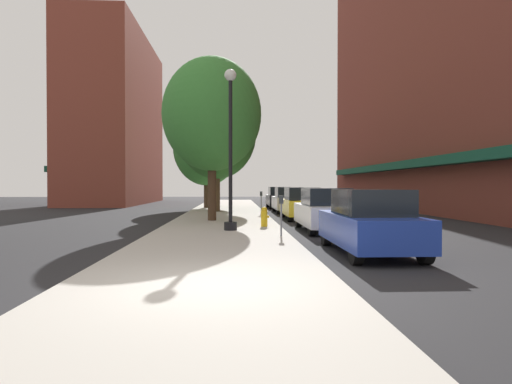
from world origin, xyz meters
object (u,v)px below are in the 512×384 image
object	(u,v)px
fire_hydrant	(264,217)
car_silver	(288,200)
lamppost	(230,146)
car_yellow	(301,204)
car_blue	(369,223)
tree_mid	(212,114)
car_black	(279,198)
tree_far	(217,134)
car_white	(325,210)
parking_meter_near	(261,200)
tree_near	(207,147)
parking_meter_far	(281,211)

from	to	relation	value
fire_hydrant	car_silver	world-z (taller)	car_silver
lamppost	car_yellow	distance (m)	7.89
car_blue	car_yellow	xyz separation A→B (m)	(0.00, 11.71, 0.00)
tree_mid	car_black	world-z (taller)	tree_mid
tree_mid	car_yellow	world-z (taller)	tree_mid
fire_hydrant	car_black	xyz separation A→B (m)	(2.27, 16.75, 0.29)
tree_far	fire_hydrant	bearing A→B (deg)	-77.61
car_yellow	car_white	bearing A→B (deg)	-88.60
parking_meter_near	car_black	bearing A→B (deg)	78.04
lamppost	car_yellow	xyz separation A→B (m)	(3.61, 6.60, -2.39)
car_blue	car_black	bearing A→B (deg)	87.86
lamppost	car_blue	distance (m)	6.70
car_white	tree_far	bearing A→B (deg)	111.16
tree_near	car_white	bearing A→B (deg)	-71.21
parking_meter_near	car_silver	distance (m)	3.87
car_blue	car_white	world-z (taller)	same
parking_meter_near	car_blue	size ratio (longest dim) A/B	0.30
parking_meter_far	tree_far	bearing A→B (deg)	100.73
parking_meter_far	tree_mid	world-z (taller)	tree_mid
lamppost	car_blue	xyz separation A→B (m)	(3.61, -5.11, -2.39)
car_white	car_silver	world-z (taller)	same
parking_meter_near	car_silver	bearing A→B (deg)	59.76
parking_meter_near	tree_mid	bearing A→B (deg)	-121.30
tree_mid	tree_far	distance (m)	7.21
car_yellow	tree_far	bearing A→B (deg)	132.30
tree_far	car_black	xyz separation A→B (m)	(4.58, 6.24, -4.23)
car_black	car_yellow	bearing A→B (deg)	-89.31
tree_mid	car_black	bearing A→B (deg)	71.40
parking_meter_far	car_white	world-z (taller)	car_white
tree_near	car_yellow	distance (m)	12.22
tree_mid	car_blue	size ratio (longest dim) A/B	1.78
tree_near	parking_meter_near	bearing A→B (deg)	-65.55
tree_near	car_white	world-z (taller)	tree_near
parking_meter_far	car_yellow	world-z (taller)	car_yellow
tree_near	tree_far	world-z (taller)	tree_far
parking_meter_near	car_yellow	bearing A→B (deg)	-49.97
car_blue	car_silver	size ratio (longest dim) A/B	1.00
tree_mid	car_yellow	xyz separation A→B (m)	(4.52, 1.91, -4.30)
car_silver	car_black	bearing A→B (deg)	88.24
tree_mid	car_black	xyz separation A→B (m)	(4.52, 13.44, -4.30)
tree_far	car_blue	distance (m)	18.11
car_blue	car_black	distance (m)	23.24
parking_meter_far	tree_far	xyz separation A→B (m)	(-2.63, 13.90, 4.09)
tree_mid	parking_meter_far	bearing A→B (deg)	-68.97
tree_mid	car_white	xyz separation A→B (m)	(4.52, -4.16, -4.30)
lamppost	car_white	xyz separation A→B (m)	(3.61, 0.53, -2.39)
car_silver	fire_hydrant	bearing A→B (deg)	-103.55
parking_meter_far	tree_near	world-z (taller)	tree_near
car_blue	car_silver	xyz separation A→B (m)	(0.00, 17.37, 0.00)
tree_far	tree_near	bearing A→B (deg)	100.99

